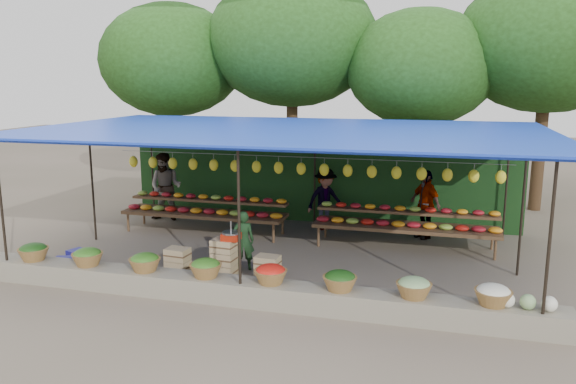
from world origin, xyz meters
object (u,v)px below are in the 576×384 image
(crate_counter, at_px, (223,262))
(weighing_scale, at_px, (231,236))
(blue_crate_back, at_px, (79,257))
(blue_crate_front, at_px, (68,266))
(vendor_seated, at_px, (243,240))

(crate_counter, bearing_deg, weighing_scale, 0.00)
(weighing_scale, xyz_separation_m, blue_crate_back, (-3.44, -0.02, -0.72))
(crate_counter, distance_m, blue_crate_front, 3.13)
(crate_counter, height_order, weighing_scale, weighing_scale)
(crate_counter, relative_size, blue_crate_front, 4.33)
(crate_counter, xyz_separation_m, blue_crate_back, (-3.25, -0.02, -0.17))
(crate_counter, xyz_separation_m, blue_crate_front, (-3.06, -0.66, -0.15))
(vendor_seated, bearing_deg, blue_crate_back, -10.52)
(crate_counter, bearing_deg, blue_crate_back, -179.58)
(vendor_seated, relative_size, blue_crate_back, 2.60)
(crate_counter, bearing_deg, blue_crate_front, -167.79)
(weighing_scale, height_order, blue_crate_back, weighing_scale)
(crate_counter, relative_size, blue_crate_back, 5.02)
(vendor_seated, bearing_deg, weighing_scale, 64.53)
(blue_crate_front, bearing_deg, weighing_scale, -7.28)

